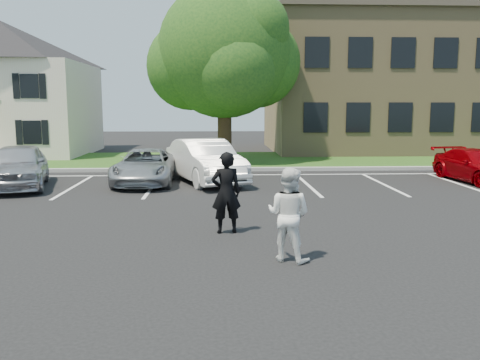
# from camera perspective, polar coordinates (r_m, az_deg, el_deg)

# --- Properties ---
(ground_plane) EXTENTS (90.00, 90.00, 0.00)m
(ground_plane) POSITION_cam_1_polar(r_m,az_deg,el_deg) (10.55, 0.26, -7.54)
(ground_plane) COLOR black
(ground_plane) RESTS_ON ground
(curb) EXTENTS (40.00, 0.30, 0.15)m
(curb) POSITION_cam_1_polar(r_m,az_deg,el_deg) (22.31, -1.32, 1.21)
(curb) COLOR gray
(curb) RESTS_ON ground
(grass_strip) EXTENTS (44.00, 8.00, 0.08)m
(grass_strip) POSITION_cam_1_polar(r_m,az_deg,el_deg) (26.29, -1.53, 2.24)
(grass_strip) COLOR #1D400D
(grass_strip) RESTS_ON ground
(stall_lines) EXTENTS (34.00, 5.36, 0.01)m
(stall_lines) POSITION_cam_1_polar(r_m,az_deg,el_deg) (19.40, 3.03, -0.12)
(stall_lines) COLOR white
(stall_lines) RESTS_ON ground
(office_building) EXTENTS (22.40, 10.40, 8.30)m
(office_building) POSITION_cam_1_polar(r_m,az_deg,el_deg) (35.27, 21.98, 9.94)
(office_building) COLOR #9D8558
(office_building) RESTS_ON ground
(tree) EXTENTS (7.80, 7.20, 8.80)m
(tree) POSITION_cam_1_polar(r_m,az_deg,el_deg) (26.00, -1.58, 13.89)
(tree) COLOR black
(tree) RESTS_ON ground
(man_black_suit) EXTENTS (0.74, 0.54, 1.86)m
(man_black_suit) POSITION_cam_1_polar(r_m,az_deg,el_deg) (11.50, -1.57, -1.43)
(man_black_suit) COLOR black
(man_black_suit) RESTS_ON ground
(man_white_shirt) EXTENTS (1.08, 1.02, 1.76)m
(man_white_shirt) POSITION_cam_1_polar(r_m,az_deg,el_deg) (9.53, 5.47, -3.86)
(man_white_shirt) COLOR white
(man_white_shirt) RESTS_ON ground
(car_silver_west) EXTENTS (2.90, 4.87, 1.55)m
(car_silver_west) POSITION_cam_1_polar(r_m,az_deg,el_deg) (19.39, -23.66, 1.47)
(car_silver_west) COLOR #B6B5BB
(car_silver_west) RESTS_ON ground
(car_silver_minivan) EXTENTS (2.14, 4.57, 1.26)m
(car_silver_minivan) POSITION_cam_1_polar(r_m,az_deg,el_deg) (19.07, -10.55, 1.50)
(car_silver_minivan) COLOR #A4A6AA
(car_silver_minivan) RESTS_ON ground
(car_white_sedan) EXTENTS (3.31, 5.18, 1.61)m
(car_white_sedan) POSITION_cam_1_polar(r_m,az_deg,el_deg) (19.02, -3.92, 2.13)
(car_white_sedan) COLOR white
(car_white_sedan) RESTS_ON ground
(car_red_compact) EXTENTS (2.19, 4.38, 1.22)m
(car_red_compact) POSITION_cam_1_polar(r_m,az_deg,el_deg) (21.12, 25.06, 1.45)
(car_red_compact) COLOR #8C0006
(car_red_compact) RESTS_ON ground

